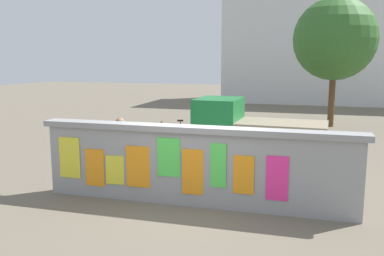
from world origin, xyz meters
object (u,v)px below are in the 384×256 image
object	(u,v)px
auto_rickshaw_truck	(253,133)
person_walking	(121,145)
bicycle_near	(176,137)
tree_roadside	(335,39)
motorcycle	(139,147)

from	to	relation	value
auto_rickshaw_truck	person_walking	bearing A→B (deg)	-133.74
bicycle_near	person_walking	distance (m)	4.31
person_walking	auto_rickshaw_truck	bearing A→B (deg)	46.26
bicycle_near	person_walking	world-z (taller)	person_walking
auto_rickshaw_truck	tree_roadside	xyz separation A→B (m)	(2.41, 7.51, 2.86)
motorcycle	person_walking	xyz separation A→B (m)	(0.47, -2.14, 0.52)
auto_rickshaw_truck	motorcycle	xyz separation A→B (m)	(-3.17, -0.69, -0.44)
bicycle_near	auto_rickshaw_truck	bearing A→B (deg)	-27.74
auto_rickshaw_truck	bicycle_near	xyz separation A→B (m)	(-2.74, 1.44, -0.54)
motorcycle	tree_roadside	bearing A→B (deg)	55.71
bicycle_near	person_walking	xyz separation A→B (m)	(0.04, -4.27, 0.62)
auto_rickshaw_truck	bicycle_near	size ratio (longest dim) A/B	2.22
person_walking	tree_roadside	bearing A→B (deg)	63.64
auto_rickshaw_truck	tree_roadside	world-z (taller)	tree_roadside
auto_rickshaw_truck	motorcycle	size ratio (longest dim) A/B	1.93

